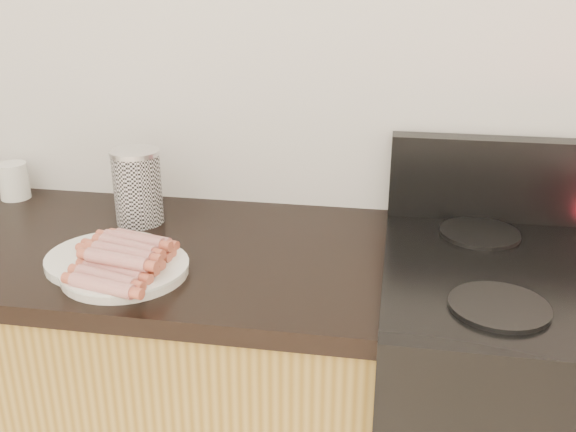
% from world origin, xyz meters
% --- Properties ---
extents(wall_back, '(4.00, 0.04, 2.60)m').
position_xyz_m(wall_back, '(0.00, 2.00, 1.30)').
color(wall_back, silver).
rests_on(wall_back, ground).
extents(stove_panel, '(0.76, 0.06, 0.20)m').
position_xyz_m(stove_panel, '(0.78, 1.96, 1.01)').
color(stove_panel, black).
rests_on(stove_panel, stove).
extents(burner_near_left, '(0.18, 0.18, 0.01)m').
position_xyz_m(burner_near_left, '(0.61, 1.51, 0.92)').
color(burner_near_left, black).
rests_on(burner_near_left, stove).
extents(burner_far_left, '(0.18, 0.18, 0.01)m').
position_xyz_m(burner_far_left, '(0.61, 1.84, 0.92)').
color(burner_far_left, black).
rests_on(burner_far_left, stove).
extents(main_plate, '(0.30, 0.30, 0.02)m').
position_xyz_m(main_plate, '(-0.11, 1.54, 0.91)').
color(main_plate, white).
rests_on(main_plate, counter_slab).
extents(side_plate, '(0.30, 0.30, 0.02)m').
position_xyz_m(side_plate, '(-0.17, 1.59, 0.91)').
color(side_plate, silver).
rests_on(side_plate, counter_slab).
extents(hotdog_pile, '(0.14, 0.28, 0.05)m').
position_xyz_m(hotdog_pile, '(-0.11, 1.54, 0.94)').
color(hotdog_pile, maroon).
rests_on(hotdog_pile, main_plate).
extents(plain_sausages, '(0.13, 0.07, 0.02)m').
position_xyz_m(plain_sausages, '(-0.17, 1.59, 0.93)').
color(plain_sausages, '#C26E41').
rests_on(plain_sausages, side_plate).
extents(canister, '(0.12, 0.12, 0.18)m').
position_xyz_m(canister, '(-0.19, 1.81, 0.99)').
color(canister, white).
rests_on(canister, counter_slab).
extents(mug, '(0.08, 0.08, 0.10)m').
position_xyz_m(mug, '(-0.59, 1.92, 0.95)').
color(mug, white).
rests_on(mug, counter_slab).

